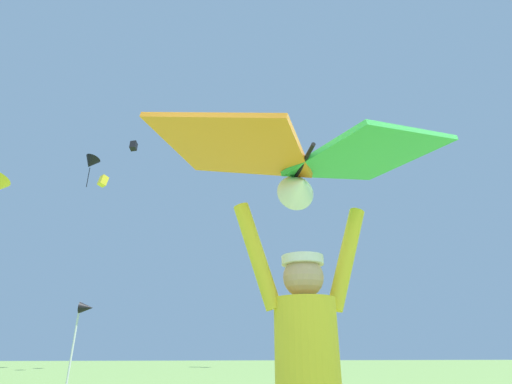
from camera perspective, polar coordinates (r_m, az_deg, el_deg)
name	(u,v)px	position (r m, az deg, el deg)	size (l,w,h in m)	color
held_stunt_kite	(301,160)	(2.40, 6.69, 4.69)	(1.92, 1.02, 0.41)	black
distant_kite_black_far_center	(91,163)	(38.08, -23.25, 4.01)	(1.82, 1.76, 3.16)	black
distant_kite_orange_mid_right	(265,153)	(36.50, 1.39, 5.78)	(1.21, 1.26, 2.37)	orange
distant_kite_yellow_mid_left	(285,125)	(37.12, 4.32, 9.82)	(1.32, 1.22, 2.51)	yellow
distant_kite_yellow_low_right	(103,181)	(31.93, -21.69, 1.53)	(0.80, 0.86, 0.93)	yellow
distant_kite_black_high_right	(134,146)	(35.35, -17.67, 6.52)	(0.63, 0.82, 0.98)	black
marker_flag	(84,316)	(9.41, -24.13, -16.36)	(0.30, 0.24, 2.11)	silver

